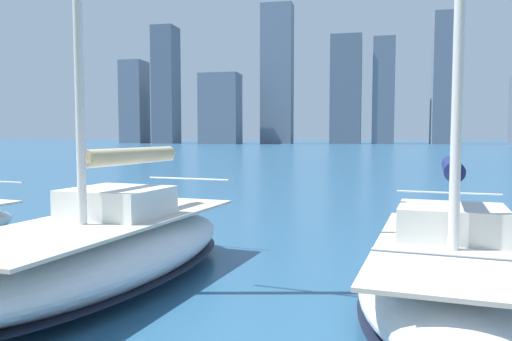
{
  "coord_description": "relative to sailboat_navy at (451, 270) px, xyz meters",
  "views": [
    {
      "loc": [
        -2.16,
        2.54,
        2.85
      ],
      "look_at": [
        -0.17,
        -6.38,
        2.2
      ],
      "focal_mm": 35.0,
      "sensor_mm": 36.0,
      "label": 1
    }
  ],
  "objects": [
    {
      "name": "sailboat_navy",
      "position": [
        0.0,
        0.0,
        0.0
      ],
      "size": [
        3.67,
        6.97,
        10.48
      ],
      "color": "white",
      "rests_on": "ground"
    },
    {
      "name": "city_skyline",
      "position": [
        2.7,
        -156.36,
        17.88
      ],
      "size": [
        167.51,
        23.99,
        46.03
      ],
      "color": "slate",
      "rests_on": "ground"
    },
    {
      "name": "sailboat_tan",
      "position": [
        6.22,
        -0.04,
        0.06
      ],
      "size": [
        3.99,
        7.94,
        11.34
      ],
      "color": "silver",
      "rests_on": "ground"
    }
  ]
}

